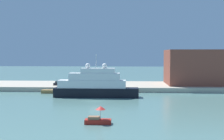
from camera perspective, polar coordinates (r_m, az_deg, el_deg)
ground at (r=69.40m, az=-3.46°, el=-6.25°), size 400.00×400.00×0.00m
quay_dock at (r=95.38m, az=-1.66°, el=-3.24°), size 110.00×20.88×1.43m
large_yacht at (r=75.68m, az=-3.45°, el=-3.09°), size 22.34×3.79×11.40m
small_motorboat at (r=47.02m, az=-2.85°, el=-9.65°), size 4.29×1.60×2.93m
work_barge at (r=85.35m, az=-12.52°, el=-4.22°), size 4.24×1.95×0.99m
harbor_building at (r=97.92m, az=15.88°, el=0.57°), size 17.20×15.41×11.42m
parked_car at (r=92.93m, az=-10.38°, el=-2.66°), size 4.11×1.84×1.35m
person_figure at (r=90.51m, az=-6.89°, el=-2.65°), size 0.36×0.36×1.69m
mooring_bollard at (r=85.41m, az=1.30°, el=-3.25°), size 0.43×0.43×0.77m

